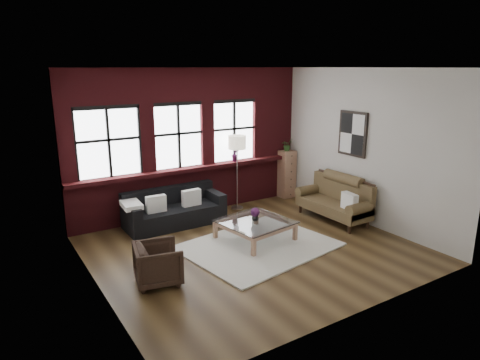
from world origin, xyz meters
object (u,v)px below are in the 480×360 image
dark_sofa (175,208)px  vintage_settee (333,199)px  armchair (158,264)px  floor_lamp (237,170)px  coffee_table (255,231)px  drawer_chest (286,174)px  vase (255,217)px

dark_sofa → vintage_settee: bearing=-27.6°
vintage_settee → armchair: vintage_settee is taller
vintage_settee → armchair: 4.27m
dark_sofa → floor_lamp: size_ratio=1.10×
vintage_settee → floor_lamp: floor_lamp is taller
coffee_table → drawer_chest: 3.01m
dark_sofa → floor_lamp: floor_lamp is taller
dark_sofa → vase: 1.85m
dark_sofa → drawer_chest: bearing=6.1°
armchair → dark_sofa: bearing=-17.3°
drawer_chest → dark_sofa: bearing=-173.9°
dark_sofa → coffee_table: (0.95, -1.58, -0.18)m
dark_sofa → armchair: 2.49m
coffee_table → drawer_chest: size_ratio=1.01×
vase → floor_lamp: 1.99m
dark_sofa → armchair: dark_sofa is taller
dark_sofa → coffee_table: size_ratio=1.72×
dark_sofa → vintage_settee: vintage_settee is taller
vase → drawer_chest: drawer_chest is taller
vintage_settee → armchair: (-4.23, -0.60, -0.15)m
armchair → coffee_table: bearing=-62.7°
dark_sofa → vintage_settee: 3.37m
vase → armchair: bearing=-165.2°
dark_sofa → vase: (0.95, -1.58, 0.09)m
coffee_table → floor_lamp: size_ratio=0.64×
vintage_settee → drawer_chest: size_ratio=1.47×
coffee_table → floor_lamp: 2.07m
vintage_settee → floor_lamp: 2.26m
vase → floor_lamp: bearing=68.1°
armchair → drawer_chest: (4.46, 2.51, 0.28)m
vintage_settee → coffee_table: 2.06m
floor_lamp → drawer_chest: bearing=5.0°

